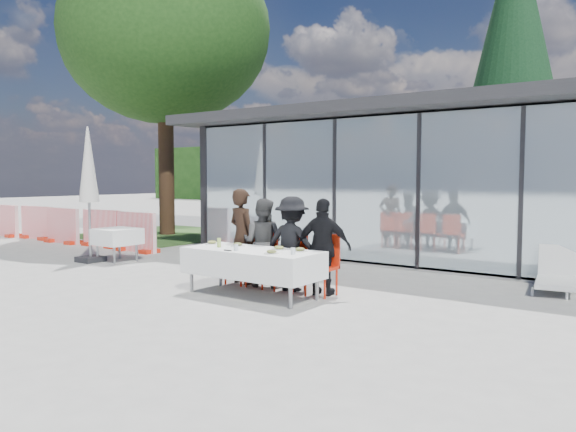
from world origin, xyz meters
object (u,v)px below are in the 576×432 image
(folded_eyeglasses, at_px, (228,250))
(lounger, at_px, (557,275))
(diner_chair_a, at_px, (243,253))
(diner_chair_b, at_px, (264,255))
(deciduous_tree, at_px, (164,34))
(conifer_tree, at_px, (513,52))
(dining_table, at_px, (252,263))
(juice_bottle, at_px, (219,243))
(plate_extra, at_px, (272,252))
(diner_b, at_px, (263,243))
(plate_a, at_px, (212,243))
(diner_d, at_px, (323,247))
(diner_a, at_px, (242,236))
(diner_chair_d, at_px, (324,262))
(plate_c, at_px, (279,248))
(diner_c, at_px, (292,244))
(plate_b, at_px, (238,245))
(plate_d, at_px, (300,250))
(diner_chair_c, at_px, (293,258))
(construction_barriers, at_px, (35,225))
(market_umbrella, at_px, (89,173))

(folded_eyeglasses, relative_size, lounger, 0.10)
(diner_chair_a, distance_m, diner_chair_b, 0.47)
(deciduous_tree, relative_size, conifer_tree, 0.89)
(dining_table, relative_size, juice_bottle, 14.84)
(plate_extra, bearing_deg, folded_eyeglasses, -172.45)
(juice_bottle, bearing_deg, lounger, 37.57)
(diner_b, distance_m, diner_chair_b, 0.23)
(diner_b, relative_size, diner_chair_b, 1.56)
(dining_table, relative_size, plate_a, 9.61)
(plate_a, bearing_deg, diner_d, 18.87)
(diner_a, height_order, diner_chair_d, diner_a)
(plate_c, bearing_deg, lounger, 42.29)
(diner_c, height_order, deciduous_tree, deciduous_tree)
(diner_chair_a, distance_m, juice_bottle, 0.94)
(diner_chair_b, distance_m, plate_b, 0.66)
(dining_table, height_order, diner_chair_b, diner_chair_b)
(diner_b, height_order, diner_c, diner_c)
(plate_b, bearing_deg, deciduous_tree, 144.64)
(diner_chair_b, height_order, plate_d, diner_chair_b)
(diner_chair_d, relative_size, lounger, 0.69)
(diner_chair_c, height_order, conifer_tree, conifer_tree)
(juice_bottle, xyz_separation_m, folded_eyeglasses, (0.41, -0.25, -0.07))
(diner_chair_c, height_order, plate_d, diner_chair_c)
(diner_chair_b, bearing_deg, plate_b, -95.21)
(conifer_tree, bearing_deg, folded_eyeglasses, -93.76)
(diner_chair_d, bearing_deg, deciduous_tree, 151.50)
(diner_a, height_order, diner_chair_a, diner_a)
(diner_b, relative_size, diner_c, 0.97)
(juice_bottle, distance_m, conifer_tree, 13.92)
(diner_chair_c, distance_m, conifer_tree, 13.18)
(diner_a, distance_m, juice_bottle, 0.87)
(dining_table, distance_m, construction_barriers, 10.84)
(folded_eyeglasses, height_order, lounger, folded_eyeglasses)
(diner_b, height_order, diner_chair_b, diner_b)
(plate_d, bearing_deg, diner_c, 134.90)
(diner_chair_c, height_order, plate_extra, diner_chair_c)
(diner_a, height_order, market_umbrella, market_umbrella)
(diner_c, distance_m, folded_eyeglasses, 1.18)
(diner_chair_b, distance_m, plate_c, 0.98)
(conifer_tree, bearing_deg, diner_b, -94.91)
(folded_eyeglasses, relative_size, construction_barriers, 0.01)
(diner_chair_a, relative_size, construction_barriers, 0.09)
(diner_d, xyz_separation_m, plate_d, (-0.09, -0.53, -0.00))
(plate_a, bearing_deg, diner_b, 46.30)
(diner_chair_d, xyz_separation_m, plate_b, (-1.29, -0.62, 0.24))
(juice_bottle, height_order, market_umbrella, market_umbrella)
(dining_table, xyz_separation_m, plate_c, (0.40, 0.17, 0.24))
(diner_chair_a, distance_m, diner_chair_d, 1.70)
(diner_chair_d, distance_m, plate_extra, 1.08)
(plate_b, height_order, construction_barriers, construction_barriers)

